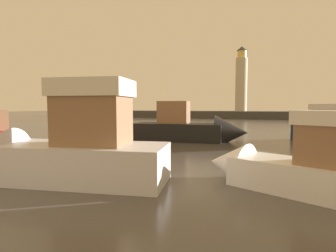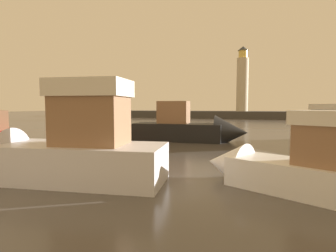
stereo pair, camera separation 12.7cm
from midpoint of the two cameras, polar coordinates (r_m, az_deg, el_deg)
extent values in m
plane|color=#4C4742|center=(31.89, 5.13, -0.48)|extent=(220.00, 220.00, 0.00)
cube|color=#423F3D|center=(60.95, 10.95, 2.44)|extent=(87.22, 6.89, 1.56)
cylinder|color=beige|center=(60.78, 15.42, 8.53)|extent=(2.50, 2.50, 11.50)
cylinder|color=#F2CC59|center=(61.63, 15.54, 14.62)|extent=(1.88, 1.88, 1.61)
cone|color=#33383D|center=(61.87, 15.57, 15.77)|extent=(2.25, 2.25, 0.92)
cube|color=silver|center=(9.86, -18.95, -7.47)|extent=(6.35, 3.07, 1.31)
cube|color=#8C6647|center=(9.42, -16.18, 1.09)|extent=(2.50, 1.90, 1.64)
cube|color=silver|center=(9.42, -16.32, 7.82)|extent=(2.75, 2.09, 0.57)
cube|color=black|center=(20.39, 2.03, -1.26)|extent=(6.71, 2.79, 1.32)
cone|color=black|center=(19.85, 13.25, -1.33)|extent=(2.41, 2.56, 2.49)
cube|color=#8C6647|center=(20.39, 1.07, 2.99)|extent=(2.33, 1.63, 1.69)
cube|color=silver|center=(22.09, 31.83, 1.49)|extent=(2.89, 2.90, 1.16)
cube|color=silver|center=(22.08, 31.91, 3.52)|extent=(3.18, 3.20, 0.41)
cube|color=white|center=(8.96, 29.99, -10.21)|extent=(5.53, 3.87, 0.94)
cone|color=white|center=(10.08, 12.51, -7.89)|extent=(2.08, 2.13, 1.63)
camera|label=1|loc=(0.06, -90.17, -0.01)|focal=28.34mm
camera|label=2|loc=(0.06, 89.83, 0.01)|focal=28.34mm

